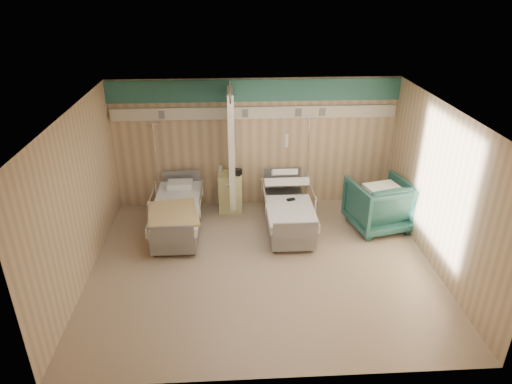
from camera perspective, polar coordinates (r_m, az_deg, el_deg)
ground at (r=8.21m, az=0.83°, el=-9.20°), size 6.00×5.00×0.00m
room_walls at (r=7.54m, az=0.54°, el=3.61°), size 6.04×5.04×2.82m
bed_right at (r=9.20m, az=4.00°, el=-2.81°), size 1.00×2.16×0.63m
bed_left at (r=9.20m, az=-9.74°, el=-3.15°), size 1.00×2.16×0.63m
bedside_cabinet at (r=9.89m, az=-3.24°, el=0.06°), size 0.50×0.48×0.85m
visitor_armchair at (r=9.46m, az=15.10°, el=-1.49°), size 1.32×1.34×1.03m
waffle_blanket at (r=9.19m, az=15.83°, el=1.41°), size 0.77×0.72×0.07m
iv_stand_right at (r=10.02m, az=6.24°, el=0.28°), size 0.37×0.37×2.06m
iv_stand_left at (r=10.09m, az=-11.95°, el=-0.08°), size 0.35×0.35×1.96m
call_remote at (r=9.06m, az=4.38°, el=-0.94°), size 0.17×0.11×0.04m
tan_blanket at (r=8.64m, az=-10.35°, el=-2.68°), size 1.08×1.27×0.04m
toiletry_bag at (r=9.63m, az=-2.53°, el=2.53°), size 0.27×0.22×0.12m
white_cup at (r=9.81m, az=-4.45°, el=2.91°), size 0.09×0.09×0.12m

